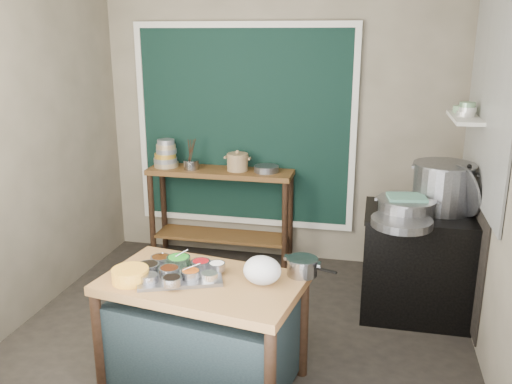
% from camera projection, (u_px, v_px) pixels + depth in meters
% --- Properties ---
extents(floor, '(3.50, 3.00, 0.02)m').
position_uv_depth(floor, '(244.00, 327.00, 4.33)').
color(floor, '#2A2520').
rests_on(floor, ground).
extents(back_wall, '(3.50, 0.02, 2.80)m').
position_uv_depth(back_wall, '(279.00, 123.00, 5.34)').
color(back_wall, gray).
rests_on(back_wall, floor).
extents(left_wall, '(0.02, 3.00, 2.80)m').
position_uv_depth(left_wall, '(28.00, 145.00, 4.30)').
color(left_wall, gray).
rests_on(left_wall, floor).
extents(right_wall, '(0.02, 3.00, 2.80)m').
position_uv_depth(right_wall, '(502.00, 168.00, 3.56)').
color(right_wall, gray).
rests_on(right_wall, floor).
extents(curtain_panel, '(2.10, 0.02, 1.90)m').
position_uv_depth(curtain_panel, '(244.00, 127.00, 5.39)').
color(curtain_panel, black).
rests_on(curtain_panel, back_wall).
extents(curtain_frame, '(2.22, 0.03, 2.02)m').
position_uv_depth(curtain_frame, '(244.00, 127.00, 5.38)').
color(curtain_frame, beige).
rests_on(curtain_frame, back_wall).
extents(tile_panel, '(0.02, 1.70, 1.70)m').
position_uv_depth(tile_panel, '(490.00, 90.00, 3.96)').
color(tile_panel, '#B2B2AA').
rests_on(tile_panel, right_wall).
extents(soot_patch, '(0.01, 1.30, 1.30)m').
position_uv_depth(soot_patch, '(471.00, 233.00, 4.38)').
color(soot_patch, black).
rests_on(soot_patch, right_wall).
extents(wall_shelf, '(0.22, 0.70, 0.03)m').
position_uv_depth(wall_shelf, '(465.00, 118.00, 4.33)').
color(wall_shelf, beige).
rests_on(wall_shelf, right_wall).
extents(prep_table, '(1.35, 0.91, 0.75)m').
position_uv_depth(prep_table, '(203.00, 332.00, 3.54)').
color(prep_table, olive).
rests_on(prep_table, floor).
extents(back_counter, '(1.45, 0.40, 0.95)m').
position_uv_depth(back_counter, '(221.00, 215.00, 5.50)').
color(back_counter, brown).
rests_on(back_counter, floor).
extents(stove_block, '(0.90, 0.68, 0.85)m').
position_uv_depth(stove_block, '(419.00, 265.00, 4.44)').
color(stove_block, black).
rests_on(stove_block, floor).
extents(stove_top, '(0.92, 0.69, 0.03)m').
position_uv_depth(stove_top, '(424.00, 214.00, 4.32)').
color(stove_top, black).
rests_on(stove_top, stove_block).
extents(condiment_tray, '(0.62, 0.54, 0.02)m').
position_uv_depth(condiment_tray, '(180.00, 275.00, 3.47)').
color(condiment_tray, gray).
rests_on(condiment_tray, prep_table).
extents(condiment_bowls, '(0.55, 0.42, 0.06)m').
position_uv_depth(condiment_bowls, '(177.00, 269.00, 3.47)').
color(condiment_bowls, silver).
rests_on(condiment_bowls, condiment_tray).
extents(yellow_basin, '(0.30, 0.30, 0.09)m').
position_uv_depth(yellow_basin, '(130.00, 275.00, 3.39)').
color(yellow_basin, gold).
rests_on(yellow_basin, prep_table).
extents(saucepan, '(0.26, 0.26, 0.12)m').
position_uv_depth(saucepan, '(302.00, 267.00, 3.48)').
color(saucepan, gray).
rests_on(saucepan, prep_table).
extents(plastic_bag_a, '(0.25, 0.22, 0.18)m').
position_uv_depth(plastic_bag_a, '(262.00, 270.00, 3.35)').
color(plastic_bag_a, white).
rests_on(plastic_bag_a, prep_table).
extents(plastic_bag_b, '(0.25, 0.22, 0.16)m').
position_uv_depth(plastic_bag_b, '(261.00, 268.00, 3.40)').
color(plastic_bag_b, white).
rests_on(plastic_bag_b, prep_table).
extents(bowl_stack, '(0.25, 0.25, 0.28)m').
position_uv_depth(bowl_stack, '(166.00, 155.00, 5.46)').
color(bowl_stack, tan).
rests_on(bowl_stack, back_counter).
extents(utensil_cup, '(0.18, 0.18, 0.09)m').
position_uv_depth(utensil_cup, '(191.00, 165.00, 5.37)').
color(utensil_cup, gray).
rests_on(utensil_cup, back_counter).
extents(ceramic_crock, '(0.23, 0.23, 0.15)m').
position_uv_depth(ceramic_crock, '(237.00, 163.00, 5.31)').
color(ceramic_crock, '#8F714E').
rests_on(ceramic_crock, back_counter).
extents(wide_bowl, '(0.26, 0.26, 0.06)m').
position_uv_depth(wide_bowl, '(266.00, 169.00, 5.27)').
color(wide_bowl, gray).
rests_on(wide_bowl, back_counter).
extents(stock_pot, '(0.64, 0.64, 0.39)m').
position_uv_depth(stock_pot, '(443.00, 187.00, 4.31)').
color(stock_pot, gray).
rests_on(stock_pot, stove_top).
extents(pot_lid, '(0.27, 0.42, 0.41)m').
position_uv_depth(pot_lid, '(464.00, 191.00, 4.17)').
color(pot_lid, gray).
rests_on(pot_lid, stove_top).
extents(steamer, '(0.50, 0.50, 0.15)m').
position_uv_depth(steamer, '(406.00, 208.00, 4.18)').
color(steamer, gray).
rests_on(steamer, stove_top).
extents(green_cloth, '(0.31, 0.26, 0.02)m').
position_uv_depth(green_cloth, '(407.00, 197.00, 4.16)').
color(green_cloth, '#4F876E').
rests_on(green_cloth, steamer).
extents(shallow_pan, '(0.58, 0.58, 0.06)m').
position_uv_depth(shallow_pan, '(402.00, 222.00, 4.00)').
color(shallow_pan, gray).
rests_on(shallow_pan, stove_top).
extents(shelf_bowl_stack, '(0.14, 0.14, 0.11)m').
position_uv_depth(shelf_bowl_stack, '(467.00, 110.00, 4.28)').
color(shelf_bowl_stack, silver).
rests_on(shelf_bowl_stack, wall_shelf).
extents(shelf_bowl_green, '(0.19, 0.19, 0.06)m').
position_uv_depth(shelf_bowl_green, '(463.00, 109.00, 4.50)').
color(shelf_bowl_green, gray).
rests_on(shelf_bowl_green, wall_shelf).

